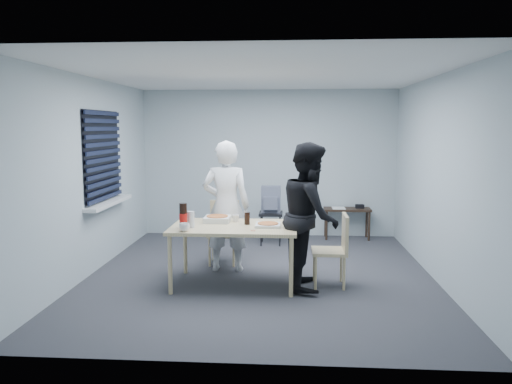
# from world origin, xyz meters

# --- Properties ---
(room) EXTENTS (5.00, 5.00, 5.00)m
(room) POSITION_xyz_m (-2.20, 0.40, 1.44)
(room) COLOR #333338
(room) RESTS_ON ground
(dining_table) EXTENTS (1.53, 0.97, 0.74)m
(dining_table) POSITION_xyz_m (-0.30, -0.41, 0.69)
(dining_table) COLOR beige
(dining_table) RESTS_ON ground
(chair_far) EXTENTS (0.42, 0.42, 0.89)m
(chair_far) POSITION_xyz_m (-0.56, 0.62, 0.51)
(chair_far) COLOR beige
(chair_far) RESTS_ON ground
(chair_right) EXTENTS (0.42, 0.42, 0.89)m
(chair_right) POSITION_xyz_m (0.96, -0.38, 0.51)
(chair_right) COLOR beige
(chair_right) RESTS_ON ground
(person_white) EXTENTS (0.65, 0.42, 1.77)m
(person_white) POSITION_xyz_m (-0.47, 0.21, 0.89)
(person_white) COLOR white
(person_white) RESTS_ON ground
(person_black) EXTENTS (0.47, 0.86, 1.77)m
(person_black) POSITION_xyz_m (0.63, -0.43, 0.89)
(person_black) COLOR black
(person_black) RESTS_ON ground
(side_table) EXTENTS (0.81, 0.36, 0.54)m
(side_table) POSITION_xyz_m (1.39, 2.28, 0.46)
(side_table) COLOR #322519
(side_table) RESTS_ON ground
(stool) EXTENTS (0.39, 0.39, 0.54)m
(stool) POSITION_xyz_m (0.07, 1.78, 0.43)
(stool) COLOR black
(stool) RESTS_ON ground
(backpack) EXTENTS (0.32, 0.23, 0.44)m
(backpack) POSITION_xyz_m (0.07, 1.76, 0.75)
(backpack) COLOR slate
(backpack) RESTS_ON stool
(pizza_box_a) EXTENTS (0.32, 0.32, 0.08)m
(pizza_box_a) POSITION_xyz_m (-0.54, -0.18, 0.78)
(pizza_box_a) COLOR silver
(pizza_box_a) RESTS_ON dining_table
(pizza_box_b) EXTENTS (0.30, 0.30, 0.04)m
(pizza_box_b) POSITION_xyz_m (0.12, -0.43, 0.76)
(pizza_box_b) COLOR silver
(pizza_box_b) RESTS_ON dining_table
(mug_a) EXTENTS (0.17, 0.17, 0.10)m
(mug_a) POSITION_xyz_m (-0.83, -0.79, 0.79)
(mug_a) COLOR white
(mug_a) RESTS_ON dining_table
(mug_b) EXTENTS (0.10, 0.10, 0.09)m
(mug_b) POSITION_xyz_m (-0.31, -0.15, 0.79)
(mug_b) COLOR white
(mug_b) RESTS_ON dining_table
(cola_glass) EXTENTS (0.08, 0.08, 0.15)m
(cola_glass) POSITION_xyz_m (-0.14, -0.33, 0.82)
(cola_glass) COLOR black
(cola_glass) RESTS_ON dining_table
(soda_bottle) EXTENTS (0.10, 0.10, 0.31)m
(soda_bottle) POSITION_xyz_m (-0.88, -0.63, 0.89)
(soda_bottle) COLOR black
(soda_bottle) RESTS_ON dining_table
(plastic_cups) EXTENTS (0.10, 0.10, 0.20)m
(plastic_cups) POSITION_xyz_m (-0.80, -0.56, 0.84)
(plastic_cups) COLOR silver
(plastic_cups) RESTS_ON dining_table
(rubber_band) EXTENTS (0.07, 0.07, 0.00)m
(rubber_band) POSITION_xyz_m (-0.04, -0.70, 0.75)
(rubber_band) COLOR red
(rubber_band) RESTS_ON dining_table
(papers) EXTENTS (0.28, 0.34, 0.01)m
(papers) POSITION_xyz_m (1.24, 2.28, 0.54)
(papers) COLOR white
(papers) RESTS_ON side_table
(black_box) EXTENTS (0.18, 0.15, 0.06)m
(black_box) POSITION_xyz_m (1.61, 2.32, 0.57)
(black_box) COLOR black
(black_box) RESTS_ON side_table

